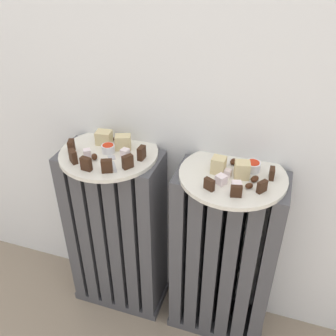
% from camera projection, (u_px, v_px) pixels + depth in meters
% --- Properties ---
extents(radiator_left, '(0.33, 0.16, 0.64)m').
position_uv_depth(radiator_left, '(117.00, 234.00, 1.33)').
color(radiator_left, '#47474C').
rests_on(radiator_left, ground_plane).
extents(radiator_right, '(0.33, 0.16, 0.64)m').
position_uv_depth(radiator_right, '(223.00, 259.00, 1.23)').
color(radiator_right, '#47474C').
rests_on(radiator_right, ground_plane).
extents(plate_left, '(0.30, 0.30, 0.01)m').
position_uv_depth(plate_left, '(109.00, 153.00, 1.14)').
color(plate_left, silver).
rests_on(plate_left, radiator_left).
extents(plate_right, '(0.30, 0.30, 0.01)m').
position_uv_depth(plate_right, '(233.00, 176.00, 1.04)').
color(plate_right, silver).
rests_on(plate_right, radiator_right).
extents(dark_cake_slice_left_0, '(0.02, 0.03, 0.04)m').
position_uv_depth(dark_cake_slice_left_0, '(71.00, 146.00, 1.13)').
color(dark_cake_slice_left_0, '#382114').
rests_on(dark_cake_slice_left_0, plate_left).
extents(dark_cake_slice_left_1, '(0.03, 0.03, 0.04)m').
position_uv_depth(dark_cake_slice_left_1, '(73.00, 156.00, 1.08)').
color(dark_cake_slice_left_1, '#382114').
rests_on(dark_cake_slice_left_1, plate_left).
extents(dark_cake_slice_left_2, '(0.03, 0.02, 0.04)m').
position_uv_depth(dark_cake_slice_left_2, '(86.00, 164.00, 1.05)').
color(dark_cake_slice_left_2, '#382114').
rests_on(dark_cake_slice_left_2, plate_left).
extents(dark_cake_slice_left_3, '(0.03, 0.03, 0.04)m').
position_uv_depth(dark_cake_slice_left_3, '(107.00, 166.00, 1.04)').
color(dark_cake_slice_left_3, '#382114').
rests_on(dark_cake_slice_left_3, plate_left).
extents(dark_cake_slice_left_4, '(0.03, 0.03, 0.04)m').
position_uv_depth(dark_cake_slice_left_4, '(128.00, 162.00, 1.06)').
color(dark_cake_slice_left_4, '#382114').
rests_on(dark_cake_slice_left_4, plate_left).
extents(dark_cake_slice_left_5, '(0.02, 0.03, 0.04)m').
position_uv_depth(dark_cake_slice_left_5, '(142.00, 153.00, 1.10)').
color(dark_cake_slice_left_5, '#382114').
rests_on(dark_cake_slice_left_5, plate_left).
extents(marble_cake_slice_left_0, '(0.05, 0.05, 0.04)m').
position_uv_depth(marble_cake_slice_left_0, '(104.00, 138.00, 1.17)').
color(marble_cake_slice_left_0, beige).
rests_on(marble_cake_slice_left_0, plate_left).
extents(marble_cake_slice_left_1, '(0.06, 0.05, 0.05)m').
position_uv_depth(marble_cake_slice_left_1, '(123.00, 142.00, 1.14)').
color(marble_cake_slice_left_1, beige).
rests_on(marble_cake_slice_left_1, plate_left).
extents(turkish_delight_left_0, '(0.03, 0.03, 0.02)m').
position_uv_depth(turkish_delight_left_0, '(125.00, 153.00, 1.11)').
color(turkish_delight_left_0, white).
rests_on(turkish_delight_left_0, plate_left).
extents(turkish_delight_left_1, '(0.03, 0.03, 0.02)m').
position_uv_depth(turkish_delight_left_1, '(87.00, 153.00, 1.12)').
color(turkish_delight_left_1, white).
rests_on(turkish_delight_left_1, plate_left).
extents(medjool_date_left_0, '(0.03, 0.03, 0.02)m').
position_uv_depth(medjool_date_left_0, '(94.00, 157.00, 1.10)').
color(medjool_date_left_0, '#3D1E0F').
rests_on(medjool_date_left_0, plate_left).
extents(medjool_date_left_1, '(0.03, 0.03, 0.01)m').
position_uv_depth(medjool_date_left_1, '(117.00, 138.00, 1.20)').
color(medjool_date_left_1, '#3D1E0F').
rests_on(medjool_date_left_1, plate_left).
extents(jam_bowl_left, '(0.04, 0.04, 0.02)m').
position_uv_depth(jam_bowl_left, '(108.00, 148.00, 1.13)').
color(jam_bowl_left, white).
rests_on(jam_bowl_left, plate_left).
extents(dark_cake_slice_right_0, '(0.03, 0.02, 0.03)m').
position_uv_depth(dark_cake_slice_right_0, '(209.00, 184.00, 0.97)').
color(dark_cake_slice_right_0, '#382114').
rests_on(dark_cake_slice_right_0, plate_right).
extents(dark_cake_slice_right_1, '(0.03, 0.02, 0.03)m').
position_uv_depth(dark_cake_slice_right_1, '(236.00, 191.00, 0.95)').
color(dark_cake_slice_right_1, '#382114').
rests_on(dark_cake_slice_right_1, plate_right).
extents(dark_cake_slice_right_2, '(0.03, 0.03, 0.03)m').
position_uv_depth(dark_cake_slice_right_2, '(262.00, 187.00, 0.96)').
color(dark_cake_slice_right_2, '#382114').
rests_on(dark_cake_slice_right_2, plate_right).
extents(dark_cake_slice_right_3, '(0.02, 0.03, 0.03)m').
position_uv_depth(dark_cake_slice_right_3, '(272.00, 173.00, 1.01)').
color(dark_cake_slice_right_3, '#382114').
rests_on(dark_cake_slice_right_3, plate_right).
extents(marble_cake_slice_right_0, '(0.04, 0.04, 0.05)m').
position_uv_depth(marble_cake_slice_right_0, '(219.00, 165.00, 1.03)').
color(marble_cake_slice_right_0, beige).
rests_on(marble_cake_slice_right_0, plate_right).
extents(marble_cake_slice_right_1, '(0.05, 0.04, 0.05)m').
position_uv_depth(marble_cake_slice_right_1, '(242.00, 170.00, 1.01)').
color(marble_cake_slice_right_1, beige).
rests_on(marble_cake_slice_right_1, plate_right).
extents(turkish_delight_right_0, '(0.03, 0.03, 0.02)m').
position_uv_depth(turkish_delight_right_0, '(237.00, 186.00, 0.97)').
color(turkish_delight_right_0, white).
rests_on(turkish_delight_right_0, plate_right).
extents(turkish_delight_right_1, '(0.03, 0.03, 0.02)m').
position_uv_depth(turkish_delight_right_1, '(239.00, 165.00, 1.06)').
color(turkish_delight_right_1, white).
rests_on(turkish_delight_right_1, plate_right).
extents(turkish_delight_right_2, '(0.03, 0.03, 0.02)m').
position_uv_depth(turkish_delight_right_2, '(221.00, 179.00, 1.00)').
color(turkish_delight_right_2, white).
rests_on(turkish_delight_right_2, plate_right).
extents(turkish_delight_right_3, '(0.02, 0.02, 0.02)m').
position_uv_depth(turkish_delight_right_3, '(228.00, 173.00, 1.03)').
color(turkish_delight_right_3, white).
rests_on(turkish_delight_right_3, plate_right).
extents(medjool_date_right_0, '(0.03, 0.03, 0.01)m').
position_uv_depth(medjool_date_right_0, '(249.00, 186.00, 0.98)').
color(medjool_date_right_0, '#3D1E0F').
rests_on(medjool_date_right_0, plate_right).
extents(medjool_date_right_1, '(0.03, 0.03, 0.01)m').
position_uv_depth(medjool_date_right_1, '(255.00, 179.00, 1.01)').
color(medjool_date_right_1, '#3D1E0F').
rests_on(medjool_date_right_1, plate_right).
extents(medjool_date_right_2, '(0.02, 0.03, 0.02)m').
position_uv_depth(medjool_date_right_2, '(233.00, 162.00, 1.08)').
color(medjool_date_right_2, '#3D1E0F').
rests_on(medjool_date_right_2, plate_right).
extents(medjool_date_right_3, '(0.03, 0.02, 0.02)m').
position_uv_depth(medjool_date_right_3, '(221.00, 164.00, 1.07)').
color(medjool_date_right_3, '#3D1E0F').
rests_on(medjool_date_right_3, plate_right).
extents(jam_bowl_right, '(0.04, 0.04, 0.03)m').
position_uv_depth(jam_bowl_right, '(252.00, 166.00, 1.05)').
color(jam_bowl_right, white).
rests_on(jam_bowl_right, plate_right).
extents(fork, '(0.06, 0.08, 0.00)m').
position_uv_depth(fork, '(113.00, 162.00, 1.09)').
color(fork, '#B7B7BC').
rests_on(fork, plate_left).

